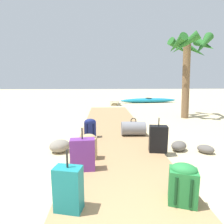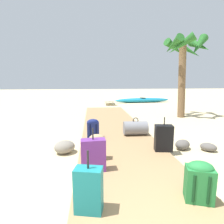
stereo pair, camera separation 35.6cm
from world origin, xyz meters
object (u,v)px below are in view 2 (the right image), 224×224
(palm_tree_far_right, at_px, (185,55))
(kayak, at_px, (142,100))
(backpack_navy, at_px, (93,128))
(suitcase_teal, at_px, (89,190))
(backpack_green, at_px, (199,180))
(suitcase_black, at_px, (164,138))
(lounge_chair, at_px, (109,100))
(backpack_tan, at_px, (97,146))
(duffel_bag_grey, at_px, (135,128))
(suitcase_purple, at_px, (93,155))

(palm_tree_far_right, relative_size, kayak, 0.84)
(backpack_navy, bearing_deg, kayak, 66.30)
(suitcase_teal, height_order, backpack_green, suitcase_teal)
(suitcase_black, height_order, lounge_chair, suitcase_black)
(backpack_tan, distance_m, backpack_navy, 1.40)
(backpack_navy, distance_m, lounge_chair, 7.56)
(suitcase_teal, distance_m, backpack_green, 1.41)
(backpack_green, xyz_separation_m, palm_tree_far_right, (2.68, 5.82, 2.34))
(backpack_tan, distance_m, lounge_chair, 8.94)
(duffel_bag_grey, distance_m, lounge_chair, 7.33)
(backpack_tan, bearing_deg, suitcase_teal, -95.27)
(suitcase_black, relative_size, suitcase_teal, 0.99)
(backpack_tan, relative_size, duffel_bag_grey, 0.74)
(duffel_bag_grey, bearing_deg, backpack_green, -87.47)
(suitcase_black, distance_m, kayak, 9.81)
(duffel_bag_grey, height_order, kayak, duffel_bag_grey)
(suitcase_purple, relative_size, palm_tree_far_right, 0.21)
(backpack_tan, relative_size, suitcase_black, 0.67)
(backpack_green, relative_size, duffel_bag_grey, 0.78)
(backpack_green, xyz_separation_m, suitcase_purple, (-1.35, 0.96, 0.00))
(suitcase_black, xyz_separation_m, kayak, (2.17, 9.57, -0.20))
(backpack_green, bearing_deg, backpack_navy, 115.44)
(backpack_tan, bearing_deg, palm_tree_far_right, 47.95)
(backpack_green, height_order, suitcase_purple, suitcase_purple)
(lounge_chair, bearing_deg, duffel_bag_grey, -89.53)
(backpack_navy, xyz_separation_m, kayak, (3.71, 8.46, -0.18))
(suitcase_teal, xyz_separation_m, suitcase_purple, (0.06, 1.01, 0.01))
(lounge_chair, bearing_deg, backpack_tan, -96.96)
(palm_tree_far_right, xyz_separation_m, lounge_chair, (-2.88, 4.48, -2.37))
(suitcase_black, bearing_deg, palm_tree_far_right, 58.82)
(duffel_bag_grey, xyz_separation_m, lounge_chair, (-0.06, 7.32, 0.05))
(backpack_green, height_order, palm_tree_far_right, palm_tree_far_right)
(suitcase_purple, height_order, lounge_chair, suitcase_purple)
(suitcase_black, bearing_deg, kayak, 77.24)
(suitcase_purple, xyz_separation_m, palm_tree_far_right, (4.03, 4.86, 2.34))
(suitcase_teal, bearing_deg, backpack_navy, 88.65)
(backpack_tan, distance_m, suitcase_teal, 1.49)
(suitcase_black, relative_size, backpack_green, 1.42)
(suitcase_teal, xyz_separation_m, lounge_chair, (1.22, 10.35, -0.03))
(suitcase_teal, bearing_deg, backpack_green, 2.18)
(backpack_green, distance_m, palm_tree_far_right, 6.82)
(duffel_bag_grey, height_order, palm_tree_far_right, palm_tree_far_right)
(suitcase_purple, relative_size, kayak, 0.18)
(backpack_green, bearing_deg, palm_tree_far_right, 65.23)
(backpack_navy, xyz_separation_m, palm_tree_far_right, (4.03, 2.99, 2.35))
(suitcase_teal, distance_m, kayak, 11.95)
(suitcase_black, xyz_separation_m, lounge_chair, (-0.39, 8.59, -0.04))
(palm_tree_far_right, relative_size, lounge_chair, 2.26)
(palm_tree_far_right, bearing_deg, lounge_chair, 122.68)
(suitcase_teal, distance_m, backpack_navy, 2.88)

